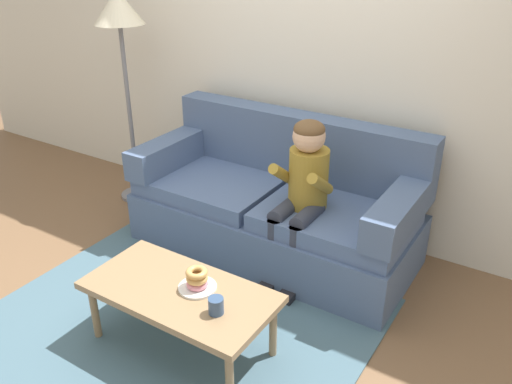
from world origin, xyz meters
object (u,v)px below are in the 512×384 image
object	(u,v)px
mug	(216,306)
floor_lamp	(120,25)
toy_controller	(159,274)
person_child	(303,187)
donut	(197,284)
couch	(277,206)
coffee_table	(180,295)

from	to	relation	value
mug	floor_lamp	bearing A→B (deg)	144.33
toy_controller	floor_lamp	xyz separation A→B (m)	(-1.00, 0.85, 1.47)
person_child	mug	world-z (taller)	person_child
donut	floor_lamp	distance (m)	2.31
couch	donut	bearing A→B (deg)	-81.71
mug	toy_controller	world-z (taller)	mug
couch	toy_controller	distance (m)	0.97
couch	person_child	world-z (taller)	person_child
couch	floor_lamp	bearing A→B (deg)	177.12
couch	donut	size ratio (longest dim) A/B	16.86
couch	toy_controller	xyz separation A→B (m)	(-0.48, -0.77, -0.32)
floor_lamp	person_child	bearing A→B (deg)	-9.02
person_child	floor_lamp	xyz separation A→B (m)	(-1.79, 0.28, 0.82)
coffee_table	donut	size ratio (longest dim) A/B	8.88
donut	person_child	bearing A→B (deg)	81.67
couch	person_child	bearing A→B (deg)	-34.45
person_child	donut	xyz separation A→B (m)	(-0.14, -0.94, -0.24)
coffee_table	person_child	xyz separation A→B (m)	(0.22, 1.00, 0.31)
donut	mug	world-z (taller)	mug
coffee_table	toy_controller	size ratio (longest dim) A/B	4.71
person_child	donut	bearing A→B (deg)	-98.33
floor_lamp	donut	bearing A→B (deg)	-36.54
toy_controller	floor_lamp	size ratio (longest dim) A/B	0.13
person_child	floor_lamp	distance (m)	1.99
couch	coffee_table	world-z (taller)	couch
coffee_table	person_child	world-z (taller)	person_child
donut	floor_lamp	bearing A→B (deg)	143.46
toy_controller	couch	bearing A→B (deg)	31.39
mug	floor_lamp	size ratio (longest dim) A/B	0.05
coffee_table	mug	xyz separation A→B (m)	(0.29, -0.05, 0.09)
person_child	toy_controller	world-z (taller)	person_child
couch	mug	xyz separation A→B (m)	(0.38, -1.26, 0.10)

